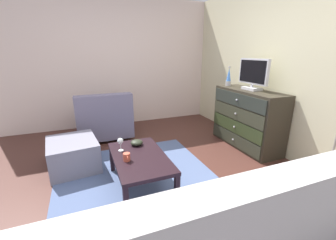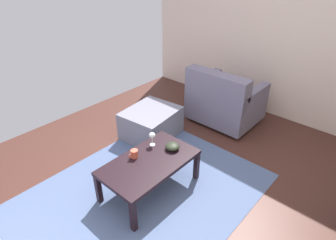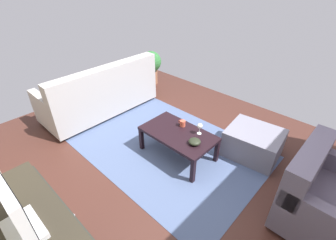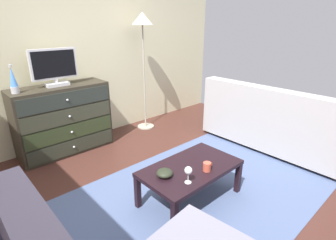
# 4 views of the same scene
# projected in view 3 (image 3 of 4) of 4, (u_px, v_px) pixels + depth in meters

# --- Properties ---
(ground_plane) EXTENTS (5.41, 4.54, 0.05)m
(ground_plane) POSITION_uv_depth(u_px,v_px,m) (170.00, 163.00, 3.24)
(ground_plane) COLOR #44251E
(area_rug) EXTENTS (2.60, 1.90, 0.01)m
(area_rug) POSITION_uv_depth(u_px,v_px,m) (169.00, 148.00, 3.46)
(area_rug) COLOR #4A5A81
(area_rug) RESTS_ON ground_plane
(tv) EXTENTS (0.58, 0.18, 0.47)m
(tv) POSITION_uv_depth(u_px,v_px,m) (11.00, 205.00, 1.25)
(tv) COLOR silver
(tv) RESTS_ON dresser
(coffee_table) EXTENTS (0.99, 0.57, 0.38)m
(coffee_table) POSITION_uv_depth(u_px,v_px,m) (178.00, 135.00, 3.17)
(coffee_table) COLOR black
(coffee_table) RESTS_ON ground_plane
(wine_glass) EXTENTS (0.07, 0.07, 0.16)m
(wine_glass) POSITION_uv_depth(u_px,v_px,m) (200.00, 126.00, 3.06)
(wine_glass) COLOR silver
(wine_glass) RESTS_ON coffee_table
(mug) EXTENTS (0.11, 0.08, 0.08)m
(mug) POSITION_uv_depth(u_px,v_px,m) (182.00, 123.00, 3.25)
(mug) COLOR #BC4F3A
(mug) RESTS_ON coffee_table
(bowl_decorative) EXTENTS (0.15, 0.15, 0.07)m
(bowl_decorative) POSITION_uv_depth(u_px,v_px,m) (195.00, 142.00, 2.93)
(bowl_decorative) COLOR #24291C
(bowl_decorative) RESTS_ON coffee_table
(couch_large) EXTENTS (0.85, 1.97, 0.91)m
(couch_large) POSITION_uv_depth(u_px,v_px,m) (101.00, 94.00, 4.16)
(couch_large) COLOR #332319
(couch_large) RESTS_ON ground_plane
(armchair) EXTENTS (0.80, 0.92, 0.83)m
(armchair) POSITION_uv_depth(u_px,v_px,m) (325.00, 198.00, 2.31)
(armchair) COLOR #332319
(armchair) RESTS_ON ground_plane
(ottoman) EXTENTS (0.76, 0.68, 0.39)m
(ottoman) POSITION_uv_depth(u_px,v_px,m) (253.00, 143.00, 3.26)
(ottoman) COLOR slate
(ottoman) RESTS_ON ground_plane
(potted_plant) EXTENTS (0.44, 0.44, 0.72)m
(potted_plant) POSITION_uv_depth(u_px,v_px,m) (151.00, 64.00, 5.16)
(potted_plant) COLOR brown
(potted_plant) RESTS_ON ground_plane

